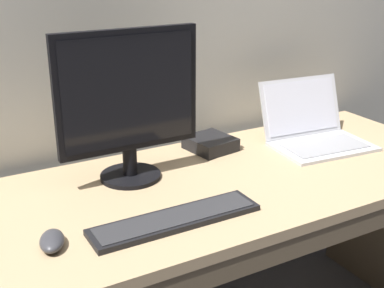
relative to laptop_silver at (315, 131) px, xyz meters
name	(u,v)px	position (x,y,z in m)	size (l,w,h in m)	color
desk	(218,238)	(-0.49, -0.11, -0.26)	(1.81, 0.71, 0.73)	tan
laptop_silver	(315,131)	(0.00, 0.00, 0.00)	(0.38, 0.34, 0.23)	silver
external_monitor	(129,103)	(-0.73, 0.04, 0.21)	(0.46, 0.19, 0.48)	black
wired_keyboard	(176,219)	(-0.74, -0.28, -0.04)	(0.48, 0.12, 0.02)	black
computer_mouse	(52,241)	(-1.06, -0.24, -0.03)	(0.06, 0.11, 0.04)	#38383D
external_drive_box	(210,143)	(-0.38, 0.14, -0.03)	(0.15, 0.16, 0.05)	black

